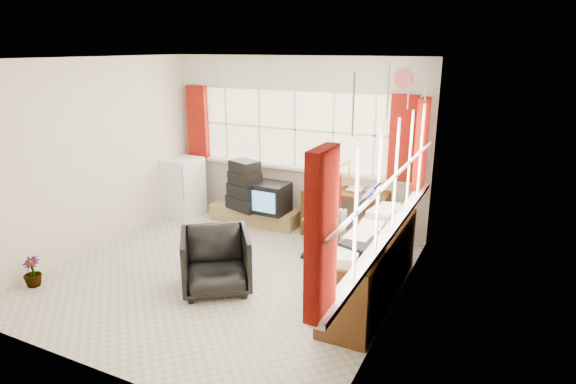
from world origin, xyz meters
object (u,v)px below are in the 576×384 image
Objects in this scene: desk at (346,210)px; mini_fridge at (182,187)px; task_chair at (323,212)px; desk_lamp at (349,169)px; radiator at (331,234)px; tv_bench at (256,214)px; credenza at (371,264)px; office_chair at (216,261)px; crt_tv at (271,198)px.

mini_fridge reaches higher than desk.
desk is at bearing 82.77° from task_chair.
radiator is at bearing -91.89° from desk_lamp.
tv_bench is (-1.35, 0.59, -0.42)m from task_chair.
credenza is 2.14× the size of mini_fridge.
credenza is 2.75m from tv_bench.
desk_lamp is 0.22× the size of credenza.
office_chair is 1.72m from radiator.
mini_fridge reaches higher than crt_tv.
credenza is at bearing -35.55° from crt_tv.
office_chair is at bearing -160.30° from credenza.
mini_fridge is at bearing -173.90° from desk_lamp.
tv_bench is at bearing -176.81° from desk.
office_chair is 0.81× the size of mini_fridge.
office_chair reaches higher than tv_bench.
radiator is at bearing -21.18° from crt_tv.
desk is 1.81m from credenza.
credenza is 2.39m from crt_tv.
task_chair is 1.66m from office_chair.
office_chair is at bearing -110.27° from desk_lamp.
tv_bench is 1.50× the size of mini_fridge.
tv_bench is at bearing 146.29° from credenza.
desk is 1.30× the size of mini_fridge.
credenza reaches higher than crt_tv.
radiator is 0.31× the size of credenza.
tv_bench is at bearing 158.47° from crt_tv.
desk_lamp reaches higher than mini_fridge.
task_chair is at bearing -8.01° from mini_fridge.
crt_tv reaches higher than tv_bench.
crt_tv is (-1.10, -0.21, 0.09)m from desk.
tv_bench is 1.29m from mini_fridge.
radiator is 0.66× the size of mini_fridge.
desk is 2.74× the size of desk_lamp.
task_chair is (-0.12, -0.65, -0.44)m from desk_lamp.
mini_fridge is at bearing -169.20° from tv_bench.
task_chair is 0.74× the size of tv_bench.
desk_lamp is 0.59× the size of office_chair.
task_chair is 1.68× the size of radiator.
office_chair is 1.99m from crt_tv.
mini_fridge is at bearing 171.99° from task_chair.
task_chair is 1.11× the size of mini_fridge.
office_chair is (-0.79, -2.15, -0.65)m from desk_lamp.
crt_tv is at bearing 158.82° from radiator.
desk_lamp is 0.72× the size of radiator.
tv_bench is at bearing 156.23° from task_chair.
credenza is at bearing -33.71° from tv_bench.
office_chair is (-0.67, -1.50, -0.21)m from task_chair.
task_chair is at bearing 29.43° from office_chair.
crt_tv is at bearing -170.58° from desk_lamp.
task_chair is at bearing -100.55° from desk_lamp.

